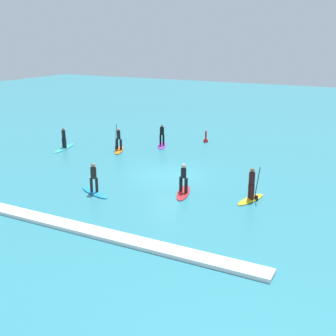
{
  "coord_description": "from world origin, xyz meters",
  "views": [
    {
      "loc": [
        12.65,
        -24.29,
        8.89
      ],
      "look_at": [
        0.0,
        0.0,
        0.5
      ],
      "focal_mm": 46.03,
      "sensor_mm": 36.0,
      "label": 1
    }
  ],
  "objects_px": {
    "surfer_on_purple_board": "(162,139)",
    "surfer_on_orange_board": "(119,145)",
    "surfer_on_teal_board": "(64,143)",
    "surfer_on_yellow_board": "(251,190)",
    "surfer_on_blue_board": "(94,184)",
    "surfer_on_red_board": "(183,185)",
    "marker_buoy": "(206,140)"
  },
  "relations": [
    {
      "from": "surfer_on_red_board",
      "to": "surfer_on_yellow_board",
      "type": "height_order",
      "value": "surfer_on_yellow_board"
    },
    {
      "from": "surfer_on_purple_board",
      "to": "surfer_on_orange_board",
      "type": "relative_size",
      "value": 0.94
    },
    {
      "from": "surfer_on_teal_board",
      "to": "marker_buoy",
      "type": "distance_m",
      "value": 12.11
    },
    {
      "from": "surfer_on_red_board",
      "to": "marker_buoy",
      "type": "xyz_separation_m",
      "value": [
        -3.82,
        12.55,
        -0.28
      ]
    },
    {
      "from": "surfer_on_teal_board",
      "to": "surfer_on_blue_board",
      "type": "height_order",
      "value": "surfer_on_blue_board"
    },
    {
      "from": "surfer_on_purple_board",
      "to": "surfer_on_blue_board",
      "type": "distance_m",
      "value": 12.14
    },
    {
      "from": "surfer_on_red_board",
      "to": "surfer_on_blue_board",
      "type": "bearing_deg",
      "value": 100.56
    },
    {
      "from": "surfer_on_orange_board",
      "to": "surfer_on_purple_board",
      "type": "bearing_deg",
      "value": -64.49
    },
    {
      "from": "surfer_on_blue_board",
      "to": "marker_buoy",
      "type": "relative_size",
      "value": 2.38
    },
    {
      "from": "surfer_on_purple_board",
      "to": "surfer_on_orange_board",
      "type": "bearing_deg",
      "value": -62.36
    },
    {
      "from": "surfer_on_teal_board",
      "to": "marker_buoy",
      "type": "height_order",
      "value": "surfer_on_teal_board"
    },
    {
      "from": "surfer_on_blue_board",
      "to": "surfer_on_yellow_board",
      "type": "bearing_deg",
      "value": -137.89
    },
    {
      "from": "surfer_on_teal_board",
      "to": "surfer_on_yellow_board",
      "type": "relative_size",
      "value": 1.32
    },
    {
      "from": "surfer_on_teal_board",
      "to": "surfer_on_yellow_board",
      "type": "distance_m",
      "value": 17.74
    },
    {
      "from": "surfer_on_blue_board",
      "to": "surfer_on_teal_board",
      "type": "bearing_deg",
      "value": -19.3
    },
    {
      "from": "surfer_on_orange_board",
      "to": "surfer_on_red_board",
      "type": "distance_m",
      "value": 11.1
    },
    {
      "from": "surfer_on_teal_board",
      "to": "surfer_on_yellow_board",
      "type": "height_order",
      "value": "surfer_on_yellow_board"
    },
    {
      "from": "surfer_on_red_board",
      "to": "marker_buoy",
      "type": "relative_size",
      "value": 2.55
    },
    {
      "from": "surfer_on_red_board",
      "to": "surfer_on_teal_board",
      "type": "bearing_deg",
      "value": 51.98
    },
    {
      "from": "surfer_on_teal_board",
      "to": "marker_buoy",
      "type": "xyz_separation_m",
      "value": [
        9.5,
        7.51,
        -0.26
      ]
    },
    {
      "from": "surfer_on_teal_board",
      "to": "marker_buoy",
      "type": "bearing_deg",
      "value": 115.35
    },
    {
      "from": "surfer_on_orange_board",
      "to": "surfer_on_teal_board",
      "type": "xyz_separation_m",
      "value": [
        -4.38,
        -1.53,
        0.01
      ]
    },
    {
      "from": "surfer_on_teal_board",
      "to": "surfer_on_orange_board",
      "type": "bearing_deg",
      "value": 96.28
    },
    {
      "from": "marker_buoy",
      "to": "surfer_on_yellow_board",
      "type": "bearing_deg",
      "value": -56.85
    },
    {
      "from": "surfer_on_teal_board",
      "to": "marker_buoy",
      "type": "relative_size",
      "value": 2.98
    },
    {
      "from": "surfer_on_purple_board",
      "to": "surfer_on_blue_board",
      "type": "relative_size",
      "value": 0.97
    },
    {
      "from": "surfer_on_yellow_board",
      "to": "marker_buoy",
      "type": "xyz_separation_m",
      "value": [
        -7.71,
        11.81,
        -0.39
      ]
    },
    {
      "from": "surfer_on_purple_board",
      "to": "marker_buoy",
      "type": "distance_m",
      "value": 4.1
    },
    {
      "from": "surfer_on_orange_board",
      "to": "surfer_on_teal_board",
      "type": "height_order",
      "value": "surfer_on_orange_board"
    },
    {
      "from": "surfer_on_orange_board",
      "to": "surfer_on_teal_board",
      "type": "bearing_deg",
      "value": 83.55
    },
    {
      "from": "surfer_on_teal_board",
      "to": "surfer_on_red_board",
      "type": "xyz_separation_m",
      "value": [
        13.33,
        -5.04,
        0.02
      ]
    },
    {
      "from": "surfer_on_orange_board",
      "to": "marker_buoy",
      "type": "height_order",
      "value": "surfer_on_orange_board"
    }
  ]
}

